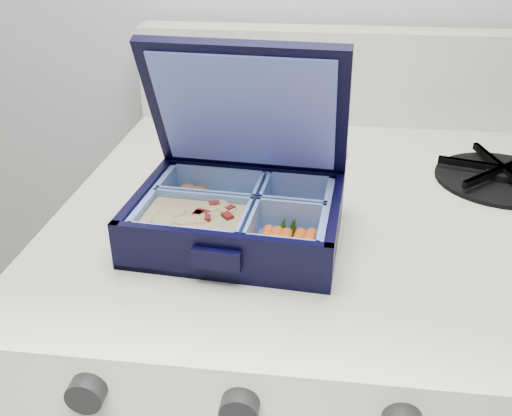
# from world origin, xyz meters

# --- Properties ---
(bento_box) EXTENTS (0.23, 0.19, 0.05)m
(bento_box) POSITION_xyz_m (0.07, 1.54, 0.99)
(bento_box) COLOR black
(bento_box) RESTS_ON stove
(burner_grate) EXTENTS (0.21, 0.21, 0.02)m
(burner_grate) POSITION_xyz_m (0.40, 1.73, 0.98)
(burner_grate) COLOR black
(burner_grate) RESTS_ON stove
(burner_grate_rear) EXTENTS (0.18, 0.18, 0.02)m
(burner_grate_rear) POSITION_xyz_m (-0.01, 1.86, 0.97)
(burner_grate_rear) COLOR black
(burner_grate_rear) RESTS_ON stove
(fork) EXTENTS (0.08, 0.20, 0.01)m
(fork) POSITION_xyz_m (0.16, 1.69, 0.97)
(fork) COLOR silver
(fork) RESTS_ON stove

